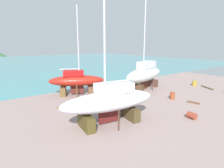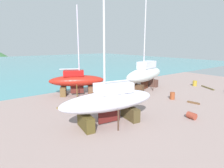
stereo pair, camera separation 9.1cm
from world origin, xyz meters
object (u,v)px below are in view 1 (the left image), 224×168
Objects in this scene: sailboat_small_center at (110,101)px; worker at (101,96)px; sailboat_mid_port at (76,81)px; barrel_tipped_left at (192,115)px; barrel_ochre at (108,98)px; sailboat_large_starboard at (145,74)px; barrel_rust_near at (172,96)px; barrel_blue_faded at (194,83)px.

sailboat_small_center reaches higher than worker.
sailboat_mid_port reaches higher than barrel_tipped_left.
barrel_ochre is at bearing -116.49° from sailboat_small_center.
sailboat_large_starboard is at bearing 63.93° from barrel_tipped_left.
worker is 2.01× the size of barrel_ochre.
sailboat_mid_port reaches higher than barrel_rust_near.
sailboat_mid_port is 5.24m from barrel_ochre.
sailboat_mid_port is 10.10m from sailboat_large_starboard.
barrel_tipped_left is at bearing -73.55° from barrel_ochre.
sailboat_mid_port is at bearing 110.50° from barrel_ochre.
barrel_blue_faded is (9.35, 2.33, -0.01)m from barrel_rust_near.
barrel_tipped_left is 15.06m from barrel_blue_faded.
barrel_ochre is (1.39, 0.53, -0.60)m from worker.
sailboat_small_center reaches higher than barrel_tipped_left.
sailboat_large_starboard is 18.20× the size of barrel_blue_faded.
barrel_tipped_left reaches higher than barrel_ochre.
sailboat_small_center is at bearing -125.41° from barrel_ochre.
barrel_blue_faded is (8.13, -3.39, -1.90)m from sailboat_large_starboard.
sailboat_large_starboard reaches higher than barrel_blue_faded.
sailboat_large_starboard is 11.87m from barrel_tipped_left.
barrel_blue_faded is (13.27, 7.12, 0.12)m from barrel_tipped_left.
sailboat_mid_port is 5.30m from worker.
barrel_rust_near is (8.34, -8.95, -1.49)m from sailboat_mid_port.
sailboat_mid_port is at bearing -34.40° from sailboat_large_starboard.
worker is 2.19× the size of barrel_tipped_left.
barrel_ochre is at bearing 106.45° from barrel_tipped_left.
worker is 1.60m from barrel_ochre.
barrel_rust_near is 1.02× the size of barrel_blue_faded.
barrel_ochre is at bearing -5.39° from sailboat_large_starboard.
sailboat_large_starboard is (9.56, -3.23, 0.40)m from sailboat_mid_port.
barrel_rust_near is at bearing -33.02° from barrel_ochre.
worker is (-9.21, -1.95, -1.45)m from sailboat_large_starboard.
sailboat_mid_port is 13.05× the size of barrel_rust_near.
barrel_blue_faded is (15.95, -1.96, 0.15)m from barrel_ochre.
worker reaches higher than barrel_blue_faded.
sailboat_large_starboard reaches higher than sailboat_mid_port.
sailboat_large_starboard is (11.65, 6.81, 0.30)m from sailboat_small_center.
barrel_ochre is 7.87m from barrel_rust_near.
barrel_rust_near reaches higher than barrel_ochre.
sailboat_small_center is at bearing 14.59° from sailboat_large_starboard.
sailboat_large_starboard is 19.97× the size of barrel_tipped_left.
sailboat_small_center is 6.83m from barrel_ochre.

